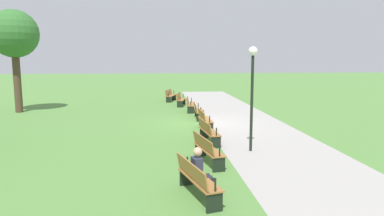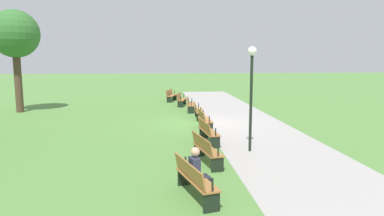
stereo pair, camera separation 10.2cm
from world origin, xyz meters
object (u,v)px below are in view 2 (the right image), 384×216
bench_0 (171,95)px  bench_7 (194,178)px  bench_6 (206,149)px  lamp_post (252,78)px  bench_4 (204,119)px  person_seated (198,170)px  bench_1 (181,99)px  bench_2 (190,104)px  bench_5 (207,131)px  bench_3 (198,110)px  tree_1 (15,35)px

bench_0 → bench_7: 18.81m
bench_6 → lamp_post: 3.07m
bench_4 → person_seated: bearing=-10.3°
bench_1 → bench_2: same height
bench_1 → lamp_post: lamp_post is taller
bench_7 → lamp_post: (-4.00, 2.38, 2.12)m
bench_5 → bench_6: 2.72m
bench_0 → lamp_post: size_ratio=0.52×
bench_2 → person_seated: (13.34, -0.92, 0.16)m
bench_0 → bench_2: (5.33, 1.03, 0.00)m
person_seated → bench_5: bearing=154.5°
bench_0 → bench_5: bearing=19.8°
bench_3 → bench_6: size_ratio=0.98×
bench_4 → bench_7: same height
tree_1 → lamp_post: (10.14, 11.80, -2.06)m
bench_1 → bench_7: (16.16, -0.62, 0.00)m
bench_6 → tree_1: size_ratio=0.31×
bench_5 → bench_7: bearing=-17.6°
bench_3 → bench_4: (2.72, 0.00, 0.00)m
bench_0 → bench_3: (8.04, 1.24, 0.00)m
bench_4 → bench_5: (2.71, -0.21, 0.00)m
bench_1 → person_seated: (16.02, -0.51, 0.16)m
bench_0 → bench_3: bearing=24.2°
bench_0 → bench_4: bearing=22.0°
bench_0 → tree_1: 11.31m
bench_1 → lamp_post: bearing=19.3°
bench_1 → bench_3: same height
bench_2 → bench_4: 5.43m
tree_1 → lamp_post: tree_1 is taller
bench_0 → bench_1: bearing=28.5°
bench_6 → bench_4: bearing=162.4°
bench_3 → lamp_post: 7.18m
bench_7 → tree_1: bearing=-161.7°
bench_7 → bench_5: bearing=153.6°
tree_1 → lamp_post: size_ratio=1.67×
bench_2 → lamp_post: lamp_post is taller
bench_0 → person_seated: size_ratio=1.59×
person_seated → bench_3: bearing=158.5°
bench_0 → bench_2: 5.43m
bench_4 → tree_1: tree_1 is taller
bench_1 → bench_4: bearing=15.4°
bench_2 → lamp_post: size_ratio=0.51×
bench_6 → bench_2: bearing=166.8°
tree_1 → lamp_post: bearing=49.3°
bench_2 → tree_1: bearing=-87.0°
bench_3 → bench_5: 5.43m
bench_5 → tree_1: bearing=-136.7°
bench_1 → bench_7: 16.17m
bench_1 → bench_2: 2.72m
bench_4 → lamp_post: size_ratio=0.51×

